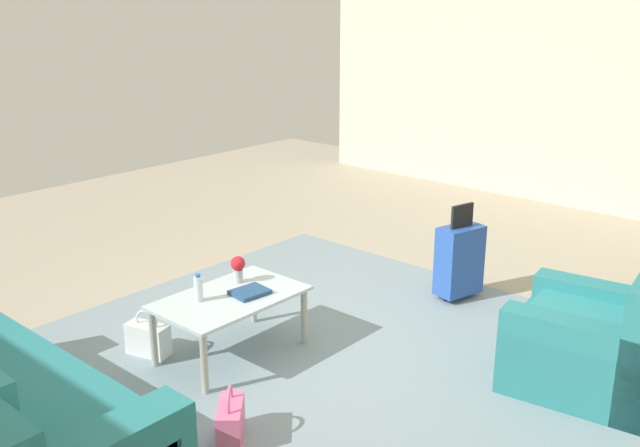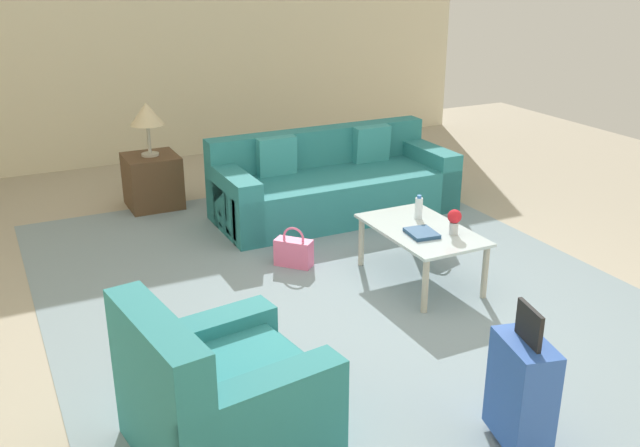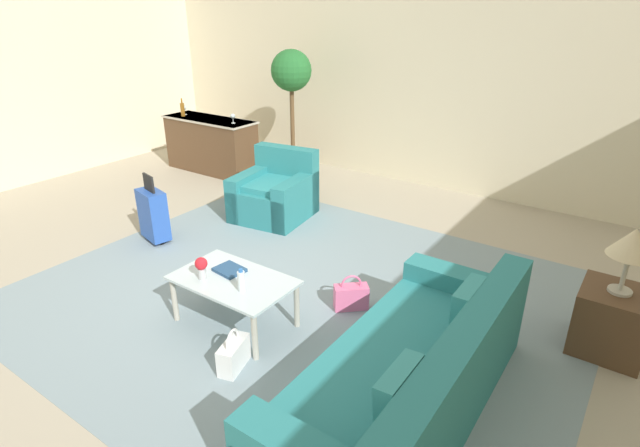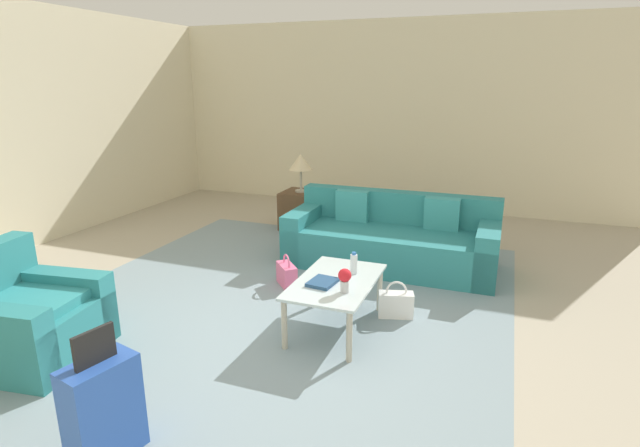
# 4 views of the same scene
# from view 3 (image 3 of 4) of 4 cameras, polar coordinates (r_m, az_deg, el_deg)

# --- Properties ---
(ground_plane) EXTENTS (12.00, 12.00, 0.00)m
(ground_plane) POSITION_cam_3_polar(r_m,az_deg,el_deg) (5.23, -8.90, -7.13)
(ground_plane) COLOR #A89E89
(wall_back) EXTENTS (10.24, 0.12, 3.10)m
(wall_back) POSITION_cam_3_polar(r_m,az_deg,el_deg) (7.99, 11.37, 15.35)
(wall_back) COLOR beige
(wall_back) RESTS_ON ground
(area_rug) EXTENTS (5.20, 4.40, 0.01)m
(area_rug) POSITION_cam_3_polar(r_m,az_deg,el_deg) (5.02, -2.27, -8.23)
(area_rug) COLOR gray
(area_rug) RESTS_ON ground
(couch) EXTENTS (0.99, 2.42, 0.83)m
(couch) POSITION_cam_3_polar(r_m,az_deg,el_deg) (3.64, 10.87, -17.40)
(couch) COLOR teal
(couch) RESTS_ON ground
(armchair) EXTENTS (1.03, 1.05, 0.89)m
(armchair) POSITION_cam_3_polar(r_m,az_deg,el_deg) (6.78, -5.03, 3.30)
(armchair) COLOR teal
(armchair) RESTS_ON ground
(coffee_table) EXTENTS (1.07, 0.65, 0.46)m
(coffee_table) POSITION_cam_3_polar(r_m,az_deg,el_deg) (4.48, -9.85, -6.91)
(coffee_table) COLOR silver
(coffee_table) RESTS_ON ground
(water_bottle) EXTENTS (0.06, 0.06, 0.20)m
(water_bottle) POSITION_cam_3_polar(r_m,az_deg,el_deg) (4.22, -8.98, -6.50)
(water_bottle) COLOR silver
(water_bottle) RESTS_ON coffee_table
(coffee_table_book) EXTENTS (0.28, 0.24, 0.03)m
(coffee_table_book) POSITION_cam_3_polar(r_m,az_deg,el_deg) (4.57, -10.31, -5.23)
(coffee_table_book) COLOR navy
(coffee_table_book) RESTS_ON coffee_table
(flower_vase) EXTENTS (0.11, 0.11, 0.21)m
(flower_vase) POSITION_cam_3_polar(r_m,az_deg,el_deg) (4.45, -13.40, -4.78)
(flower_vase) COLOR #B2B7BC
(flower_vase) RESTS_ON coffee_table
(side_table) EXTENTS (0.54, 0.54, 0.56)m
(side_table) POSITION_cam_3_polar(r_m,az_deg,el_deg) (4.81, 30.32, -9.61)
(side_table) COLOR #513823
(side_table) RESTS_ON ground
(table_lamp) EXTENTS (0.35, 0.35, 0.56)m
(table_lamp) POSITION_cam_3_polar(r_m,az_deg,el_deg) (4.50, 32.15, -2.01)
(table_lamp) COLOR #ADA899
(table_lamp) RESTS_ON side_table
(bar_console) EXTENTS (1.71, 0.61, 0.91)m
(bar_console) POSITION_cam_3_polar(r_m,az_deg,el_deg) (8.82, -12.32, 8.85)
(bar_console) COLOR #513823
(bar_console) RESTS_ON ground
(wine_glass_leftmost) EXTENTS (0.08, 0.08, 0.15)m
(wine_glass_leftmost) POSITION_cam_3_polar(r_m,az_deg,el_deg) (9.12, -15.26, 12.58)
(wine_glass_leftmost) COLOR silver
(wine_glass_leftmost) RESTS_ON bar_console
(wine_glass_left_of_centre) EXTENTS (0.08, 0.08, 0.15)m
(wine_glass_left_of_centre) POSITION_cam_3_polar(r_m,az_deg,el_deg) (8.27, -9.93, 11.96)
(wine_glass_left_of_centre) COLOR silver
(wine_glass_left_of_centre) RESTS_ON bar_console
(wine_bottle_amber) EXTENTS (0.07, 0.07, 0.30)m
(wine_bottle_amber) POSITION_cam_3_polar(r_m,az_deg,el_deg) (9.00, -15.44, 12.48)
(wine_bottle_amber) COLOR brown
(wine_bottle_amber) RESTS_ON bar_console
(suitcase_blue) EXTENTS (0.44, 0.31, 0.85)m
(suitcase_blue) POSITION_cam_3_polar(r_m,az_deg,el_deg) (6.30, -18.53, 1.04)
(suitcase_blue) COLOR #2851AD
(suitcase_blue) RESTS_ON ground
(handbag_pink) EXTENTS (0.33, 0.32, 0.36)m
(handbag_pink) POSITION_cam_3_polar(r_m,az_deg,el_deg) (4.78, 3.58, -8.32)
(handbag_pink) COLOR pink
(handbag_pink) RESTS_ON ground
(handbag_white) EXTENTS (0.22, 0.35, 0.36)m
(handbag_white) POSITION_cam_3_polar(r_m,az_deg,el_deg) (4.13, -9.84, -14.51)
(handbag_white) COLOR white
(handbag_white) RESTS_ON ground
(potted_ficus) EXTENTS (0.64, 0.64, 2.03)m
(potted_ficus) POSITION_cam_3_polar(r_m,az_deg,el_deg) (8.21, -3.24, 14.35)
(potted_ficus) COLOR #84664C
(potted_ficus) RESTS_ON ground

